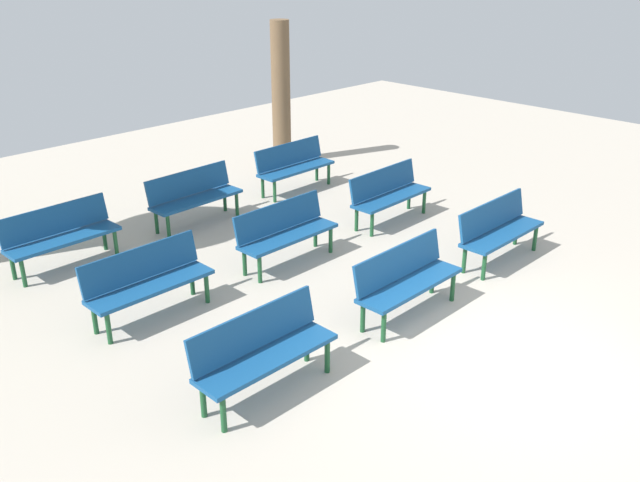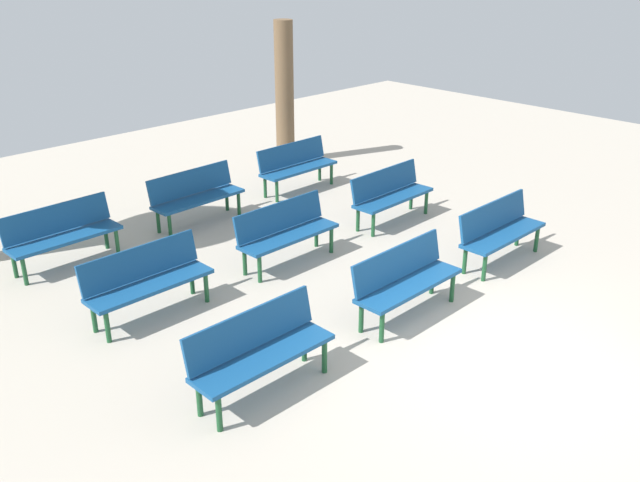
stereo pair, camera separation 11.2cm
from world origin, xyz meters
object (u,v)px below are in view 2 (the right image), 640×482
Objects in this scene: bench_r0_c2 at (500,229)px; bench_r1_c2 at (390,192)px; bench_r0_c1 at (405,278)px; bench_r0_c0 at (259,348)px; bench_r2_c0 at (62,232)px; bench_r2_c2 at (296,164)px; tree_0 at (284,93)px; bench_r1_c1 at (286,230)px; bench_r2_c1 at (196,194)px; bench_r1_c0 at (147,278)px.

bench_r1_c2 is at bearing 87.95° from bench_r0_c2.
bench_r0_c1 and bench_r1_c2 have the same top height.
bench_r0_c0 and bench_r2_c0 have the same top height.
tree_0 is at bearing 53.84° from bench_r2_c2.
bench_r2_c1 is (-0.02, 2.18, 0.00)m from bench_r1_c1.
bench_r0_c0 is at bearing -156.32° from bench_r1_c2.
bench_r2_c2 is at bearing -0.08° from bench_r2_c0.
bench_r0_c0 is 4.51m from bench_r0_c2.
bench_r2_c0 is 2.30m from bench_r2_c1.
bench_r1_c1 and bench_r2_c2 have the same top height.
bench_r1_c1 and bench_r1_c2 have the same top height.
bench_r0_c2 and bench_r2_c1 have the same top height.
bench_r1_c0 is (-2.27, 2.22, 0.00)m from bench_r0_c1.
bench_r2_c0 is at bearing 117.84° from bench_r0_c1.
bench_r1_c1 is at bearing 136.28° from bench_r0_c2.
bench_r0_c1 is 4.95m from bench_r2_c2.
bench_r2_c2 is at bearing 89.62° from bench_r1_c2.
bench_r0_c0 is 5.06m from bench_r1_c2.
bench_r2_c1 is 2.29m from bench_r2_c2.
bench_r1_c1 is 1.00× the size of bench_r2_c0.
bench_r2_c0 is at bearing 136.57° from bench_r1_c1.
bench_r1_c1 is 2.18m from bench_r2_c1.
bench_r1_c1 is 0.99× the size of bench_r2_c1.
bench_r0_c0 is 1.00× the size of bench_r1_c0.
bench_r0_c1 and bench_r2_c2 have the same top height.
bench_r2_c1 is at bearing 90.23° from bench_r1_c1.
bench_r2_c0 is at bearing 136.62° from bench_r0_c2.
bench_r1_c0 is 1.00× the size of bench_r1_c1.
bench_r0_c2 is at bearing 0.79° from bench_r0_c1.
bench_r0_c0 and bench_r0_c1 have the same top height.
bench_r0_c2 is at bearing -26.10° from bench_r1_c0.
bench_r2_c2 is at bearing 62.52° from bench_r0_c1.
bench_r2_c2 is (2.29, 0.05, 0.00)m from bench_r2_c1.
bench_r1_c2 is at bearing -0.93° from bench_r1_c0.
bench_r0_c2 is at bearing -44.25° from bench_r2_c0.
bench_r1_c2 is 1.00× the size of bench_r2_c0.
bench_r1_c1 is 2.30m from bench_r1_c2.
bench_r0_c1 is at bearing -0.40° from bench_r0_c0.
bench_r1_c2 is 1.00× the size of bench_r2_c2.
bench_r2_c2 is (2.27, 2.24, 0.00)m from bench_r1_c1.
bench_r0_c1 and bench_r2_c0 have the same top height.
bench_r0_c1 is 2.18m from bench_r1_c1.
bench_r0_c0 is at bearing -133.70° from tree_0.
tree_0 reaches higher than bench_r0_c1.
tree_0 is (5.58, 3.69, 0.94)m from bench_r1_c0.
bench_r0_c1 is at bearing -91.01° from bench_r2_c1.
bench_r2_c2 is (4.55, 4.38, 0.00)m from bench_r0_c0.
tree_0 is at bearing 47.80° from bench_r1_c1.
bench_r2_c0 and bench_r2_c2 have the same top height.
bench_r2_c1 is at bearing 135.37° from bench_r1_c2.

